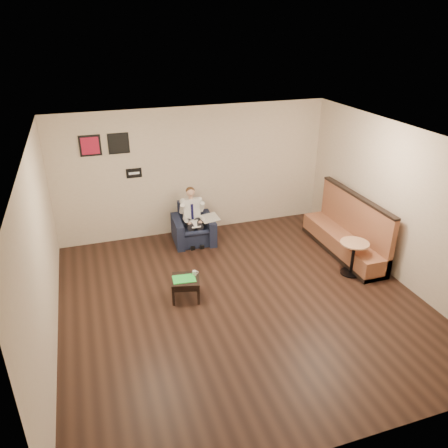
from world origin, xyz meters
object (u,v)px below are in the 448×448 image
object	(u,v)px
armchair	(193,224)
banquette	(345,226)
green_folder	(184,279)
smartphone	(188,274)
side_table	(186,288)
seated_man	(194,220)
coffee_mug	(194,273)
cafe_table	(353,258)

from	to	relation	value
armchair	banquette	world-z (taller)	banquette
green_folder	smartphone	size ratio (longest dim) A/B	3.21
side_table	banquette	xyz separation A→B (m)	(3.47, 0.57, 0.42)
seated_man	coffee_mug	size ratio (longest dim) A/B	13.82
seated_man	green_folder	size ratio (longest dim) A/B	2.92
armchair	smartphone	size ratio (longest dim) A/B	7.07
armchair	side_table	xyz separation A→B (m)	(-0.67, -2.02, -0.22)
side_table	cafe_table	world-z (taller)	cafe_table
coffee_mug	banquette	bearing A→B (deg)	8.70
armchair	side_table	distance (m)	2.14
smartphone	armchair	bearing A→B (deg)	96.56
side_table	coffee_mug	world-z (taller)	coffee_mug
armchair	smartphone	bearing A→B (deg)	-104.13
green_folder	banquette	distance (m)	3.55
armchair	cafe_table	world-z (taller)	armchair
armchair	smartphone	world-z (taller)	armchair
seated_man	side_table	xyz separation A→B (m)	(-0.66, -1.91, -0.37)
side_table	banquette	world-z (taller)	banquette
coffee_mug	smartphone	world-z (taller)	coffee_mug
smartphone	cafe_table	distance (m)	3.12
coffee_mug	cafe_table	size ratio (longest dim) A/B	0.12
banquette	cafe_table	size ratio (longest dim) A/B	3.61
seated_man	side_table	bearing A→B (deg)	-105.85
armchair	coffee_mug	distance (m)	2.02
side_table	coffee_mug	bearing A→B (deg)	19.75
seated_man	green_folder	bearing A→B (deg)	-106.53
side_table	armchair	bearing A→B (deg)	71.69
seated_man	cafe_table	world-z (taller)	seated_man
coffee_mug	seated_man	bearing A→B (deg)	75.24
coffee_mug	cafe_table	bearing A→B (deg)	-5.21
armchair	coffee_mug	xyz separation A→B (m)	(-0.49, -1.96, 0.02)
seated_man	side_table	world-z (taller)	seated_man
armchair	banquette	distance (m)	3.16
banquette	side_table	bearing A→B (deg)	-170.72
seated_man	coffee_mug	xyz separation A→B (m)	(-0.49, -1.85, -0.14)
side_table	smartphone	size ratio (longest dim) A/B	3.93
green_folder	banquette	xyz separation A→B (m)	(3.49, 0.58, 0.22)
cafe_table	coffee_mug	bearing A→B (deg)	174.79
green_folder	banquette	size ratio (longest dim) A/B	0.16
seated_man	banquette	size ratio (longest dim) A/B	0.47
seated_man	banquette	bearing A→B (deg)	-22.45
coffee_mug	green_folder	bearing A→B (deg)	-160.25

